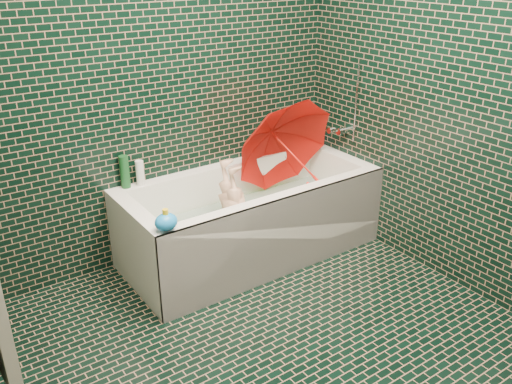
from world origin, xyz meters
TOP-DOWN VIEW (x-y plane):
  - floor at (0.00, 0.00)m, footprint 2.80×2.80m
  - wall_back at (0.00, 1.40)m, footprint 2.80×0.00m
  - wall_right at (1.30, 0.00)m, footprint 0.00×2.80m
  - bathtub at (0.45, 1.01)m, footprint 1.70×0.75m
  - bath_mat at (0.45, 1.02)m, footprint 1.35×0.47m
  - water at (0.45, 1.02)m, footprint 1.48×0.53m
  - faucet at (1.26, 1.02)m, footprint 0.18×0.19m
  - child at (0.32, 0.98)m, footprint 0.85×0.48m
  - umbrella at (0.81, 1.02)m, footprint 0.83×0.95m
  - soap_bottle_a at (1.21, 1.37)m, footprint 0.11×0.11m
  - soap_bottle_b at (1.25, 1.31)m, footprint 0.11×0.11m
  - soap_bottle_c at (1.06, 1.35)m, footprint 0.17×0.17m
  - bottle_right_tall at (1.12, 1.36)m, footprint 0.07×0.07m
  - bottle_right_pump at (1.25, 1.35)m, footprint 0.05×0.05m
  - bottle_left_tall at (-0.27, 1.36)m, footprint 0.07×0.07m
  - bottle_left_short at (-0.18, 1.34)m, footprint 0.07×0.07m
  - rubber_duck at (0.92, 1.36)m, footprint 0.10×0.07m
  - bath_toy at (-0.32, 0.69)m, footprint 0.14×0.13m

SIDE VIEW (x-z plane):
  - floor at x=0.00m, z-range 0.00..0.00m
  - bath_mat at x=0.45m, z-range 0.15..0.16m
  - bathtub at x=0.45m, z-range -0.06..0.49m
  - water at x=0.45m, z-range 0.30..0.30m
  - child at x=0.32m, z-range 0.17..0.45m
  - soap_bottle_a at x=1.21m, z-range 0.41..0.69m
  - soap_bottle_b at x=1.25m, z-range 0.46..0.64m
  - soap_bottle_c at x=1.06m, z-range 0.46..0.64m
  - rubber_duck at x=0.92m, z-range 0.55..0.63m
  - bath_toy at x=-0.32m, z-range 0.54..0.67m
  - umbrella at x=0.81m, z-range 0.14..1.12m
  - bottle_left_short at x=-0.18m, z-range 0.55..0.71m
  - bottle_right_pump at x=1.25m, z-range 0.55..0.75m
  - bottle_left_tall at x=-0.27m, z-range 0.55..0.76m
  - bottle_right_tall at x=1.12m, z-range 0.55..0.77m
  - faucet at x=1.26m, z-range 0.50..1.05m
  - wall_back at x=0.00m, z-range -0.15..2.65m
  - wall_right at x=1.30m, z-range -0.15..2.65m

